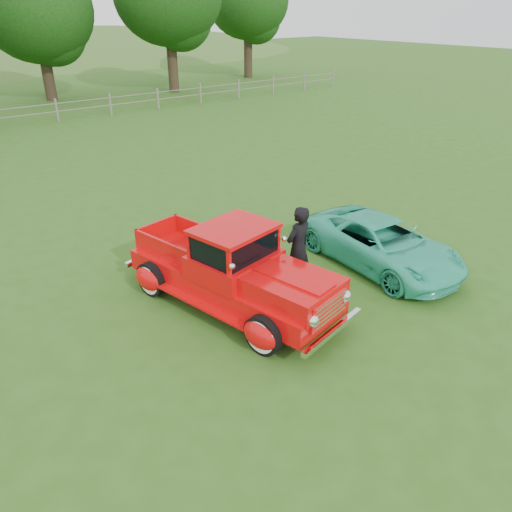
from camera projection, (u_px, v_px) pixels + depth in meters
ground at (299, 331)px, 9.58m from camera, size 140.00×140.00×0.00m
tree_near_east at (36, 11)px, 30.23m from camera, size 6.80×6.80×8.33m
tree_far_east at (248, 1)px, 40.10m from camera, size 6.60×6.60×8.86m
red_pickup at (233, 271)px, 10.09m from camera, size 2.91×5.22×1.78m
teal_sedan at (382, 243)px, 11.76m from camera, size 2.21×4.24×1.14m
man at (298, 248)px, 10.69m from camera, size 0.74×0.53×1.88m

